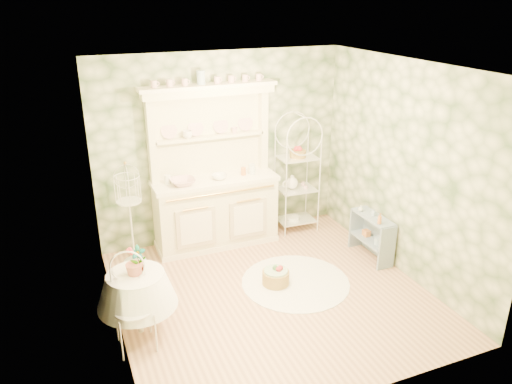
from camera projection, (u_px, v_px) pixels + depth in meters
name	position (u px, v px, depth m)	size (l,w,h in m)	color
floor	(272.00, 294.00, 6.07)	(3.60, 3.60, 0.00)	tan
ceiling	(275.00, 67.00, 5.07)	(3.60, 3.60, 0.00)	white
wall_left	(107.00, 216.00, 4.93)	(3.60, 3.60, 0.00)	beige
wall_right	(405.00, 170.00, 6.21)	(3.60, 3.60, 0.00)	beige
wall_back	(221.00, 148.00, 7.12)	(3.60, 3.60, 0.00)	beige
wall_front	(364.00, 267.00, 4.02)	(3.60, 3.60, 0.00)	beige
kitchen_dresser	(214.00, 169.00, 6.88)	(1.87, 0.61, 2.29)	white
bakers_rack	(297.00, 174.00, 7.44)	(0.55, 0.40, 1.78)	white
side_shelf	(371.00, 236.00, 6.81)	(0.28, 0.74, 0.64)	#8196A8
round_table	(138.00, 300.00, 5.25)	(0.72, 0.72, 0.79)	white
cafe_chair	(133.00, 305.00, 4.99)	(0.46, 0.46, 1.01)	white
birdcage_stand	(131.00, 218.00, 6.51)	(0.32, 0.32, 1.33)	white
floor_basket	(276.00, 275.00, 6.23)	(0.39, 0.39, 0.25)	#AF8B46
lace_rug	(295.00, 282.00, 6.31)	(1.37, 1.37, 0.01)	white
bowl_floral	(183.00, 184.00, 6.69)	(0.33, 0.33, 0.08)	white
bowl_white	(220.00, 179.00, 6.90)	(0.21, 0.21, 0.07)	white
cup_left	(188.00, 136.00, 6.72)	(0.13, 0.13, 0.11)	white
cup_right	(234.00, 131.00, 6.97)	(0.09, 0.09, 0.08)	white
potted_geranium	(138.00, 262.00, 5.09)	(0.16, 0.11, 0.31)	#3F7238
bottle_amber	(380.00, 219.00, 6.46)	(0.06, 0.06, 0.15)	#CB7434
bottle_blue	(374.00, 213.00, 6.71)	(0.04, 0.04, 0.10)	#9DB7C9
bottle_glass	(361.00, 209.00, 6.84)	(0.07, 0.07, 0.09)	silver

